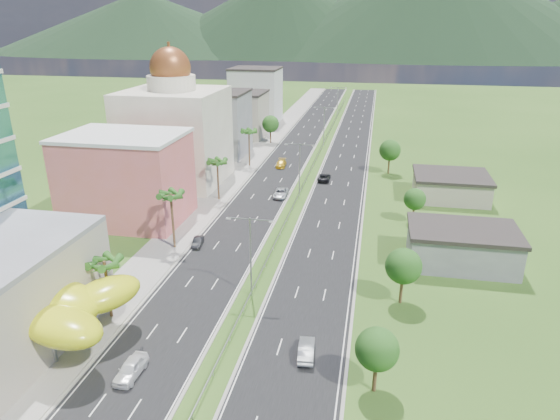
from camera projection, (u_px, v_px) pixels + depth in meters
The scene contains 34 objects.
ground at pixel (230, 341), 55.95m from camera, with size 500.00×500.00×0.00m, color #2D5119.
road_left at pixel (295, 148), 139.81m from camera, with size 11.00×260.00×0.04m, color black.
road_right at pixel (349, 151), 137.14m from camera, with size 11.00×260.00×0.04m, color black.
sidewalk_left at pixel (262, 147), 141.48m from camera, with size 7.00×260.00×0.12m, color gray.
median_guardrail at pixel (313, 165), 121.74m from camera, with size 0.10×216.06×0.76m.
streetlight_median_b at pixel (251, 249), 62.71m from camera, with size 6.04×0.25×11.00m.
streetlight_median_c at pixel (300, 164), 99.39m from camera, with size 6.04×0.25×11.00m.
streetlight_median_d at pixel (324, 122), 140.66m from camera, with size 6.04×0.25×11.00m.
streetlight_median_e at pixel (338, 99), 181.92m from camera, with size 6.04×0.25×11.00m.
lime_canopy at pixel (40, 303), 54.06m from camera, with size 18.00×15.00×7.40m.
pink_shophouse at pixel (127, 179), 87.60m from camera, with size 20.00×15.00×15.00m, color #DA6659.
domed_building at pixel (175, 131), 107.32m from camera, with size 20.00×20.00×28.70m.
midrise_grey at pixel (216, 124), 131.26m from camera, with size 16.00×15.00×16.00m, color slate.
midrise_beige at pixel (238, 115), 151.97m from camera, with size 16.00×15.00×13.00m, color #AEA28F.
midrise_white at pixel (256, 96), 172.17m from camera, with size 16.00×15.00×18.00m, color silver.
shed_near at pixel (462, 248), 73.00m from camera, with size 15.00×10.00×5.00m, color slate.
shed_far at pixel (450, 187), 100.26m from camera, with size 14.00×12.00×4.40m, color #AEA28F.
palm_tree_b at pixel (105, 265), 58.03m from camera, with size 3.60×3.60×8.10m.
palm_tree_c at pixel (171, 197), 75.85m from camera, with size 3.60×3.60×9.60m.
palm_tree_d at pixel (217, 163), 97.28m from camera, with size 3.60×3.60×8.60m.
palm_tree_e at pixel (249, 133), 119.93m from camera, with size 3.60×3.60×9.40m.
leafy_tree_lfar at pixel (271, 124), 143.83m from camera, with size 4.90×4.90×8.05m.
leafy_tree_ra at pixel (377, 349), 46.82m from camera, with size 4.20×4.20×6.90m.
leafy_tree_rb at pixel (404, 266), 61.73m from camera, with size 4.55×4.55×7.47m.
leafy_tree_rc at pixel (415, 199), 87.16m from camera, with size 3.85×3.85×6.33m.
leafy_tree_rd at pixel (390, 150), 114.95m from camera, with size 4.90×4.90×8.05m.
mountain_ridge at pixel (431, 59), 457.90m from camera, with size 860.00×140.00×90.00m, color black, non-canonical shape.
car_white_near_left at pixel (131, 369), 50.20m from camera, with size 1.98×4.92×1.67m, color white.
car_dark_left at pixel (198, 242), 79.33m from camera, with size 1.36×3.89×1.28m, color black.
car_silver_mid_left at pixel (281, 193), 101.21m from camera, with size 2.60×5.64×1.57m, color #B0B4B8.
car_yellow_far_left at pixel (281, 164), 121.89m from camera, with size 2.22×5.45×1.58m, color gold.
car_silver_right at pixel (306, 349), 53.19m from camera, with size 1.66×4.76×1.57m, color #9EA0A6.
car_dark_far_right at pixel (324, 177), 111.43m from camera, with size 2.48×5.39×1.50m, color black.
motorcycle at pixel (139, 351), 53.31m from camera, with size 0.53×1.75×1.12m, color black.
Camera 1 is at (14.47, -45.07, 33.74)m, focal length 32.00 mm.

